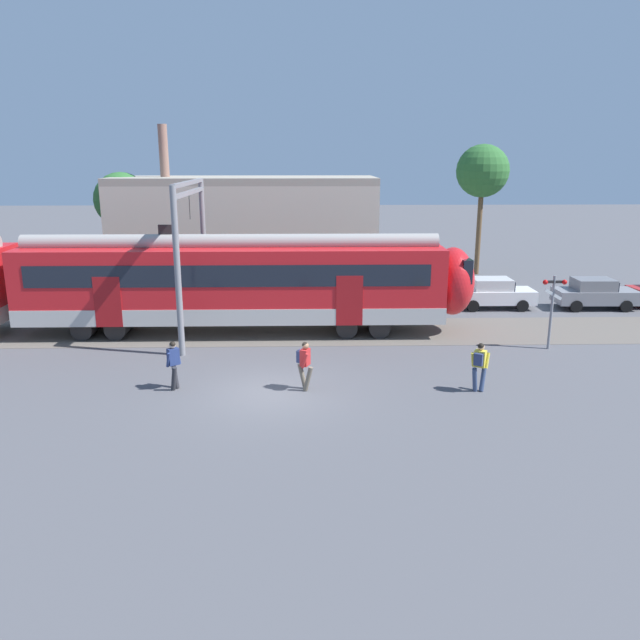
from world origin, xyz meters
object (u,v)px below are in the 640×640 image
Objects in this scene: pedestrian_navy at (174,362)px; pedestrian_red at (305,361)px; commuter_train at (34,283)px; pedestrian_yellow at (480,363)px; crossing_signal at (553,300)px; parked_car_grey at (595,293)px; parked_car_white at (493,293)px.

pedestrian_navy is 1.00× the size of pedestrian_red.
commuter_train reaches higher than pedestrian_yellow.
crossing_signal reaches higher than pedestrian_yellow.
parked_car_grey is at bearing 36.85° from pedestrian_red.
parked_car_white is (9.60, 11.24, -0.21)m from pedestrian_red.
pedestrian_yellow is (5.72, -0.31, 0.00)m from pedestrian_red.
pedestrian_navy is at bearing 177.33° from pedestrian_yellow.
crossing_signal is at bearing -125.99° from parked_car_grey.
parked_car_grey is at bearing 51.57° from pedestrian_yellow.
commuter_train reaches higher than pedestrian_navy.
parked_car_white is at bearing 177.76° from parked_car_grey.
commuter_train is at bearing -171.34° from parked_car_grey.
crossing_signal is (0.22, -6.96, 1.23)m from parked_car_white.
pedestrian_navy is 4.33m from pedestrian_red.
commuter_train is 21.60m from crossing_signal.
parked_car_grey is at bearing 54.01° from crossing_signal.
pedestrian_red is 14.79m from parked_car_white.
parked_car_grey is (26.33, 4.01, -1.47)m from commuter_train.
crossing_signal is at bearing 48.25° from pedestrian_yellow.
pedestrian_navy is 17.80m from parked_car_white.
pedestrian_yellow reaches higher than parked_car_white.
pedestrian_navy is at bearing 177.90° from pedestrian_red.
crossing_signal is (4.10, 4.59, 1.02)m from pedestrian_yellow.
commuter_train is 22.83× the size of pedestrian_yellow.
crossing_signal is at bearing -88.18° from parked_car_white.
pedestrian_yellow is 0.56× the size of crossing_signal.
crossing_signal is (21.43, -2.75, -0.24)m from commuter_train.
pedestrian_red is at bearing -130.50° from parked_car_white.
parked_car_white is 5.13m from parked_car_grey.
pedestrian_yellow is at bearing -22.96° from commuter_train.
pedestrian_yellow is 14.49m from parked_car_grey.
pedestrian_red is at bearing -2.10° from pedestrian_navy.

